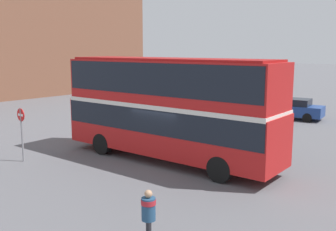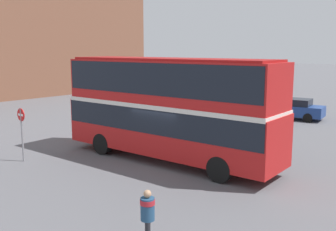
{
  "view_description": "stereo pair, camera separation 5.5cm",
  "coord_description": "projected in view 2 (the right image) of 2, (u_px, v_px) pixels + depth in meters",
  "views": [
    {
      "loc": [
        11.25,
        -13.14,
        5.17
      ],
      "look_at": [
        -0.24,
        0.32,
        2.13
      ],
      "focal_mm": 42.0,
      "sensor_mm": 36.0,
      "label": 1
    },
    {
      "loc": [
        11.29,
        -13.11,
        5.17
      ],
      "look_at": [
        -0.24,
        0.32,
        2.13
      ],
      "focal_mm": 42.0,
      "sensor_mm": 36.0,
      "label": 2
    }
  ],
  "objects": [
    {
      "name": "ground_plane",
      "position": [
        167.0,
        163.0,
        17.92
      ],
      "size": [
        240.0,
        240.0,
        0.0
      ],
      "primitive_type": "plane",
      "color": "#5B5B60"
    },
    {
      "name": "double_decker_bus",
      "position": [
        168.0,
        103.0,
        17.85
      ],
      "size": [
        10.85,
        3.04,
        4.73
      ],
      "rotation": [
        0.0,
        0.0,
        0.04
      ],
      "color": "red",
      "rests_on": "ground_plane"
    },
    {
      "name": "pedestrian_foreground",
      "position": [
        148.0,
        213.0,
        10.16
      ],
      "size": [
        0.55,
        0.55,
        1.58
      ],
      "rotation": [
        0.0,
        0.0,
        3.9
      ],
      "color": "#232328",
      "rests_on": "ground_plane"
    },
    {
      "name": "parked_car_kerb_near",
      "position": [
        164.0,
        102.0,
        32.61
      ],
      "size": [
        4.94,
        2.63,
        1.52
      ],
      "rotation": [
        0.0,
        0.0,
        3.32
      ],
      "color": "silver",
      "rests_on": "ground_plane"
    },
    {
      "name": "parked_car_kerb_far",
      "position": [
        291.0,
        108.0,
        29.04
      ],
      "size": [
        4.86,
        2.48,
        1.52
      ],
      "rotation": [
        0.0,
        0.0,
        3.29
      ],
      "color": "navy",
      "rests_on": "ground_plane"
    },
    {
      "name": "no_entry_sign",
      "position": [
        22.0,
        126.0,
        17.92
      ],
      "size": [
        0.6,
        0.08,
        2.48
      ],
      "color": "gray",
      "rests_on": "ground_plane"
    }
  ]
}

